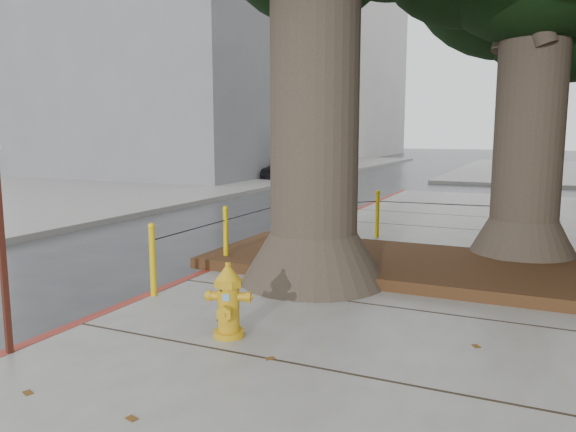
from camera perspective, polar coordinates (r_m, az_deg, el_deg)
ground at (r=5.57m, az=-5.30°, el=-15.08°), size 140.00×140.00×0.00m
sidewalk_opposite at (r=22.06m, az=-24.21°, el=2.22°), size 14.00×60.00×0.15m
curb_red at (r=8.56m, az=-8.58°, el=-6.11°), size 0.14×26.00×0.16m
planter_bed at (r=8.71m, az=12.99°, el=-4.93°), size 6.40×2.60×0.16m
building_far_grey at (r=31.94m, az=-9.22°, el=15.25°), size 12.00×16.00×12.00m
building_far_white at (r=53.40m, az=3.15°, el=14.23°), size 12.00×18.00×15.00m
bollard_ring at (r=9.56m, az=3.25°, el=-0.87°), size 3.79×5.39×0.95m
fire_hydrant at (r=5.80m, az=-6.08°, el=-8.56°), size 0.41×0.40×0.77m
signpost at (r=5.78m, az=-27.24°, el=-0.48°), size 0.22×0.07×2.24m
car_dark at (r=26.10m, az=0.09°, el=4.88°), size 1.60×3.79×1.09m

